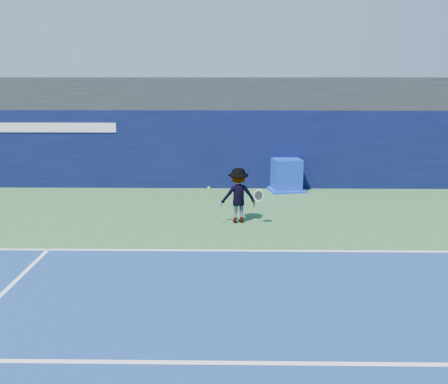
# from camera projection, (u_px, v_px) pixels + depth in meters

# --- Properties ---
(ground) EXTENTS (80.00, 80.00, 0.00)m
(ground) POSITION_uv_depth(u_px,v_px,m) (250.00, 305.00, 9.61)
(ground) COLOR #2C6233
(ground) RESTS_ON ground
(baseline) EXTENTS (24.00, 0.10, 0.01)m
(baseline) POSITION_uv_depth(u_px,v_px,m) (246.00, 251.00, 12.53)
(baseline) COLOR white
(baseline) RESTS_ON ground
(service_line) EXTENTS (24.00, 0.10, 0.01)m
(service_line) POSITION_uv_depth(u_px,v_px,m) (255.00, 363.00, 7.67)
(service_line) COLOR white
(service_line) RESTS_ON ground
(stadium_band) EXTENTS (36.00, 3.00, 1.20)m
(stadium_band) POSITION_uv_depth(u_px,v_px,m) (241.00, 93.00, 19.96)
(stadium_band) COLOR black
(stadium_band) RESTS_ON back_wall_assembly
(back_wall_assembly) EXTENTS (36.00, 1.03, 3.00)m
(back_wall_assembly) POSITION_uv_depth(u_px,v_px,m) (241.00, 148.00, 19.48)
(back_wall_assembly) COLOR #090E34
(back_wall_assembly) RESTS_ON ground
(equipment_cart) EXTENTS (1.49, 1.49, 1.22)m
(equipment_cart) POSITION_uv_depth(u_px,v_px,m) (286.00, 176.00, 18.92)
(equipment_cart) COLOR #0C2AB0
(equipment_cart) RESTS_ON ground
(tennis_player) EXTENTS (1.32, 0.79, 1.65)m
(tennis_player) POSITION_uv_depth(u_px,v_px,m) (238.00, 195.00, 14.78)
(tennis_player) COLOR silver
(tennis_player) RESTS_ON ground
(tennis_ball) EXTENTS (0.07, 0.07, 0.07)m
(tennis_ball) POSITION_uv_depth(u_px,v_px,m) (209.00, 188.00, 14.04)
(tennis_ball) COLOR yellow
(tennis_ball) RESTS_ON ground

